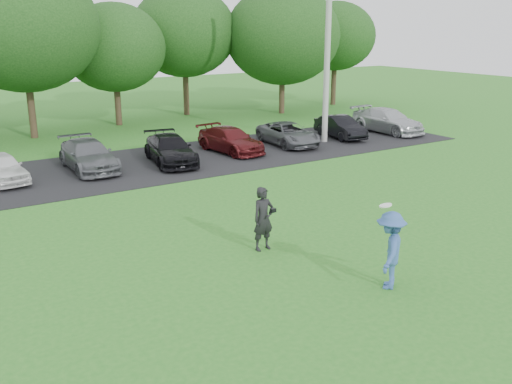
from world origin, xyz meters
TOP-DOWN VIEW (x-y plane):
  - ground at (0.00, 0.00)m, footprint 100.00×100.00m
  - parking_lot at (0.00, 13.00)m, footprint 32.00×6.50m
  - utility_pole at (9.88, 12.73)m, footprint 0.28×0.28m
  - frisbee_player at (0.83, -0.68)m, footprint 1.29×1.23m
  - camera_bystander at (-0.31, 2.66)m, footprint 0.64×0.45m
  - parked_cars at (-0.39, 13.06)m, footprint 30.83×5.01m
  - tree_row at (1.51, 22.76)m, footprint 42.39×9.85m

SIDE VIEW (x-z plane):
  - ground at x=0.00m, z-range 0.00..0.00m
  - parking_lot at x=0.00m, z-range 0.00..0.03m
  - parked_cars at x=-0.39m, z-range -0.02..1.23m
  - camera_bystander at x=-0.31m, z-range 0.00..1.68m
  - frisbee_player at x=0.83m, z-range -0.11..1.87m
  - tree_row at x=1.51m, z-range 0.59..9.23m
  - utility_pole at x=9.88m, z-range 0.00..10.19m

